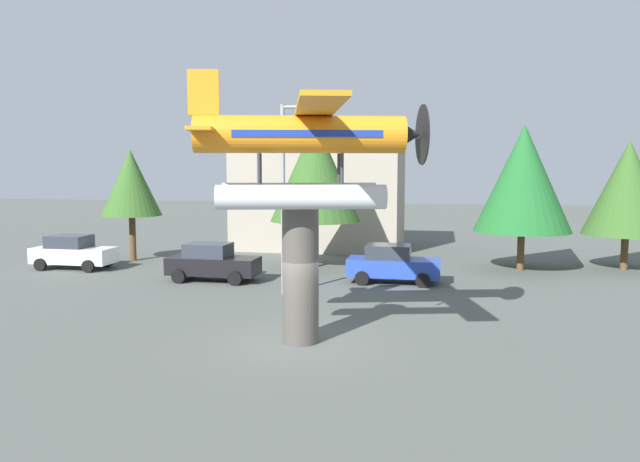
{
  "coord_description": "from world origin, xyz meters",
  "views": [
    {
      "loc": [
        4.18,
        -17.88,
        5.36
      ],
      "look_at": [
        0.0,
        3.0,
        3.09
      ],
      "focal_mm": 34.61,
      "sensor_mm": 36.0,
      "label": 1
    }
  ],
  "objects_px": {
    "car_mid_black": "(212,262)",
    "tree_west": "(131,183)",
    "storefront_building": "(321,200)",
    "tree_center_back": "(523,178)",
    "tree_far_east": "(628,188)",
    "car_far_blue": "(392,264)",
    "streetlight_primary": "(288,186)",
    "display_pedestal": "(301,275)",
    "car_near_white": "(73,252)",
    "floatplane_monument": "(305,151)",
    "tree_east": "(315,171)"
  },
  "relations": [
    {
      "from": "display_pedestal",
      "to": "car_mid_black",
      "type": "relative_size",
      "value": 0.98
    },
    {
      "from": "tree_east",
      "to": "car_far_blue",
      "type": "bearing_deg",
      "value": -40.45
    },
    {
      "from": "car_mid_black",
      "to": "tree_center_back",
      "type": "height_order",
      "value": "tree_center_back"
    },
    {
      "from": "tree_west",
      "to": "tree_far_east",
      "type": "distance_m",
      "value": 26.44
    },
    {
      "from": "tree_east",
      "to": "car_mid_black",
      "type": "bearing_deg",
      "value": -128.45
    },
    {
      "from": "streetlight_primary",
      "to": "tree_west",
      "type": "bearing_deg",
      "value": 146.46
    },
    {
      "from": "car_near_white",
      "to": "tree_east",
      "type": "xyz_separation_m",
      "value": [
        12.24,
        3.15,
        4.19
      ]
    },
    {
      "from": "car_near_white",
      "to": "storefront_building",
      "type": "distance_m",
      "value": 15.89
    },
    {
      "from": "tree_west",
      "to": "tree_far_east",
      "type": "bearing_deg",
      "value": 4.56
    },
    {
      "from": "streetlight_primary",
      "to": "storefront_building",
      "type": "relative_size",
      "value": 0.75
    },
    {
      "from": "tree_east",
      "to": "tree_center_back",
      "type": "relative_size",
      "value": 1.04
    },
    {
      "from": "car_far_blue",
      "to": "streetlight_primary",
      "type": "height_order",
      "value": "streetlight_primary"
    },
    {
      "from": "car_far_blue",
      "to": "tree_center_back",
      "type": "xyz_separation_m",
      "value": [
        6.18,
        4.69,
        3.83
      ]
    },
    {
      "from": "car_far_blue",
      "to": "tree_west",
      "type": "distance_m",
      "value": 15.79
    },
    {
      "from": "display_pedestal",
      "to": "streetlight_primary",
      "type": "height_order",
      "value": "streetlight_primary"
    },
    {
      "from": "floatplane_monument",
      "to": "car_far_blue",
      "type": "xyz_separation_m",
      "value": [
        1.83,
        10.09,
        -4.92
      ]
    },
    {
      "from": "car_mid_black",
      "to": "tree_west",
      "type": "distance_m",
      "value": 8.99
    },
    {
      "from": "car_near_white",
      "to": "tree_center_back",
      "type": "xyz_separation_m",
      "value": [
        22.8,
        4.1,
        3.83
      ]
    },
    {
      "from": "streetlight_primary",
      "to": "tree_center_back",
      "type": "xyz_separation_m",
      "value": [
        10.22,
        8.15,
        0.17
      ]
    },
    {
      "from": "storefront_building",
      "to": "tree_west",
      "type": "distance_m",
      "value": 12.37
    },
    {
      "from": "storefront_building",
      "to": "tree_east",
      "type": "xyz_separation_m",
      "value": [
        1.29,
        -8.14,
        1.95
      ]
    },
    {
      "from": "display_pedestal",
      "to": "car_mid_black",
      "type": "height_order",
      "value": "display_pedestal"
    },
    {
      "from": "storefront_building",
      "to": "tree_west",
      "type": "bearing_deg",
      "value": -138.74
    },
    {
      "from": "display_pedestal",
      "to": "tree_center_back",
      "type": "bearing_deg",
      "value": 61.23
    },
    {
      "from": "car_near_white",
      "to": "tree_far_east",
      "type": "bearing_deg",
      "value": 10.63
    },
    {
      "from": "display_pedestal",
      "to": "car_near_white",
      "type": "xyz_separation_m",
      "value": [
        -14.67,
        10.72,
        -1.18
      ]
    },
    {
      "from": "storefront_building",
      "to": "tree_west",
      "type": "height_order",
      "value": "tree_west"
    },
    {
      "from": "car_near_white",
      "to": "storefront_building",
      "type": "xyz_separation_m",
      "value": [
        10.96,
        11.28,
        2.24
      ]
    },
    {
      "from": "floatplane_monument",
      "to": "display_pedestal",
      "type": "bearing_deg",
      "value": 180.0
    },
    {
      "from": "tree_east",
      "to": "tree_far_east",
      "type": "xyz_separation_m",
      "value": [
        15.81,
        2.12,
        -0.84
      ]
    },
    {
      "from": "streetlight_primary",
      "to": "tree_east",
      "type": "bearing_deg",
      "value": 92.68
    },
    {
      "from": "tree_west",
      "to": "display_pedestal",
      "type": "bearing_deg",
      "value": -46.95
    },
    {
      "from": "streetlight_primary",
      "to": "display_pedestal",
      "type": "bearing_deg",
      "value": -72.62
    },
    {
      "from": "floatplane_monument",
      "to": "car_near_white",
      "type": "bearing_deg",
      "value": 129.34
    },
    {
      "from": "storefront_building",
      "to": "tree_far_east",
      "type": "height_order",
      "value": "tree_far_east"
    },
    {
      "from": "car_mid_black",
      "to": "tree_far_east",
      "type": "bearing_deg",
      "value": 19.62
    },
    {
      "from": "car_mid_black",
      "to": "tree_east",
      "type": "relative_size",
      "value": 0.54
    },
    {
      "from": "tree_center_back",
      "to": "tree_far_east",
      "type": "distance_m",
      "value": 5.4
    },
    {
      "from": "floatplane_monument",
      "to": "tree_east",
      "type": "relative_size",
      "value": 1.34
    },
    {
      "from": "tree_east",
      "to": "tree_far_east",
      "type": "height_order",
      "value": "tree_east"
    },
    {
      "from": "tree_center_back",
      "to": "tree_west",
      "type": "bearing_deg",
      "value": -177.46
    },
    {
      "from": "car_near_white",
      "to": "storefront_building",
      "type": "relative_size",
      "value": 0.4
    },
    {
      "from": "car_near_white",
      "to": "streetlight_primary",
      "type": "distance_m",
      "value": 13.71
    },
    {
      "from": "car_far_blue",
      "to": "streetlight_primary",
      "type": "relative_size",
      "value": 0.54
    },
    {
      "from": "tree_center_back",
      "to": "storefront_building",
      "type": "bearing_deg",
      "value": 148.78
    },
    {
      "from": "tree_west",
      "to": "car_near_white",
      "type": "bearing_deg",
      "value": -118.26
    },
    {
      "from": "storefront_building",
      "to": "tree_center_back",
      "type": "distance_m",
      "value": 13.95
    },
    {
      "from": "car_mid_black",
      "to": "tree_west",
      "type": "xyz_separation_m",
      "value": [
        -6.65,
        4.92,
        3.51
      ]
    },
    {
      "from": "display_pedestal",
      "to": "car_far_blue",
      "type": "xyz_separation_m",
      "value": [
        1.96,
        10.13,
        -1.18
      ]
    },
    {
      "from": "car_far_blue",
      "to": "tree_east",
      "type": "xyz_separation_m",
      "value": [
        -4.38,
        3.74,
        4.19
      ]
    }
  ]
}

